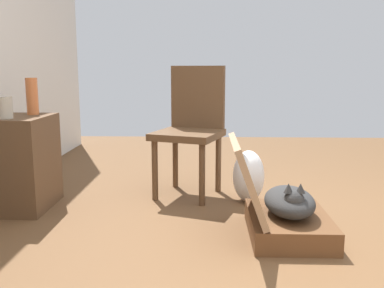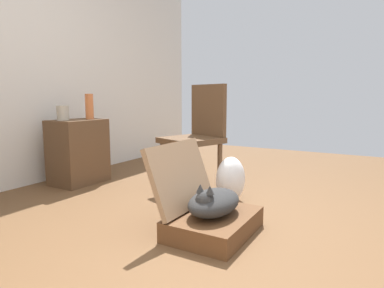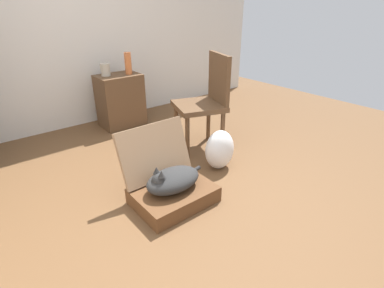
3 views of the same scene
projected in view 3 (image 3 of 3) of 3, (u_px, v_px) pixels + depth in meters
ground_plane at (157, 223)px, 2.09m from camera, size 7.68×7.68×0.00m
wall_back at (33, 14)px, 3.11m from camera, size 6.40×0.15×2.60m
suitcase_base at (174, 195)px, 2.29m from camera, size 0.59×0.45×0.13m
suitcase_lid at (155, 152)px, 2.34m from camera, size 0.59×0.19×0.43m
cat at (172, 180)px, 2.22m from camera, size 0.52×0.28×0.22m
plastic_bag_white at (220, 150)px, 2.72m from camera, size 0.29×0.22×0.37m
side_table at (120, 101)px, 3.64m from camera, size 0.51×0.36×0.63m
vase_tall at (105, 70)px, 3.43m from camera, size 0.11×0.11×0.14m
vase_short at (128, 63)px, 3.49m from camera, size 0.08×0.08×0.25m
chair at (206, 99)px, 2.98m from camera, size 0.59×0.58×0.97m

